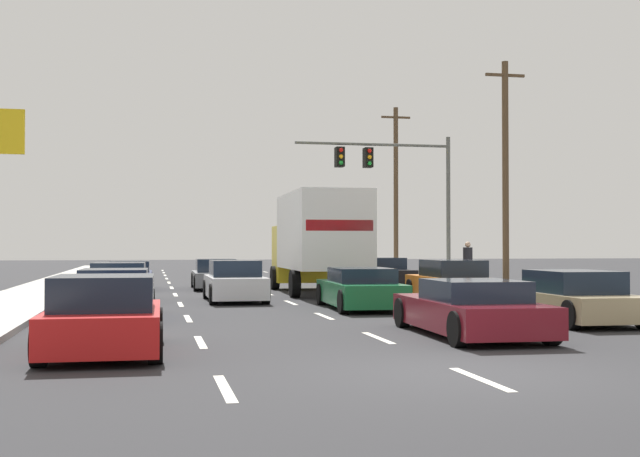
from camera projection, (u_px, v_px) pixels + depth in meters
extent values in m
plane|color=#2B2B2D|center=(250.00, 286.00, 35.97)|extent=(140.00, 140.00, 0.00)
cube|color=#B2AFA8|center=(471.00, 289.00, 32.77)|extent=(2.67, 80.00, 0.14)
cube|color=#B2AFA8|center=(37.00, 293.00, 29.39)|extent=(2.67, 80.00, 0.14)
cube|color=silver|center=(225.00, 388.00, 10.23)|extent=(0.14, 2.00, 0.01)
cube|color=silver|center=(200.00, 342.00, 15.12)|extent=(0.14, 2.00, 0.01)
cube|color=silver|center=(188.00, 318.00, 20.02)|extent=(0.14, 2.00, 0.01)
cube|color=silver|center=(180.00, 304.00, 24.91)|extent=(0.14, 2.00, 0.01)
cube|color=silver|center=(175.00, 295.00, 29.80)|extent=(0.14, 2.00, 0.01)
cube|color=silver|center=(172.00, 288.00, 34.70)|extent=(0.14, 2.00, 0.01)
cube|color=silver|center=(169.00, 283.00, 39.59)|extent=(0.14, 2.00, 0.01)
cube|color=silver|center=(167.00, 279.00, 44.49)|extent=(0.14, 2.00, 0.01)
cube|color=silver|center=(165.00, 275.00, 49.38)|extent=(0.14, 2.00, 0.01)
cube|color=silver|center=(164.00, 273.00, 54.27)|extent=(0.14, 2.00, 0.01)
cube|color=silver|center=(162.00, 270.00, 59.17)|extent=(0.14, 2.00, 0.01)
cube|color=silver|center=(481.00, 379.00, 10.92)|extent=(0.14, 2.00, 0.01)
cube|color=silver|center=(378.00, 338.00, 15.81)|extent=(0.14, 2.00, 0.01)
cube|color=silver|center=(324.00, 316.00, 20.71)|extent=(0.14, 2.00, 0.01)
cube|color=silver|center=(291.00, 303.00, 25.60)|extent=(0.14, 2.00, 0.01)
cube|color=silver|center=(268.00, 294.00, 30.50)|extent=(0.14, 2.00, 0.01)
cube|color=silver|center=(252.00, 287.00, 35.39)|extent=(0.14, 2.00, 0.01)
cube|color=silver|center=(239.00, 282.00, 40.28)|extent=(0.14, 2.00, 0.01)
cube|color=silver|center=(229.00, 278.00, 45.18)|extent=(0.14, 2.00, 0.01)
cube|color=silver|center=(222.00, 275.00, 50.07)|extent=(0.14, 2.00, 0.01)
cube|color=silver|center=(215.00, 272.00, 54.97)|extent=(0.14, 2.00, 0.01)
cube|color=silver|center=(210.00, 270.00, 59.86)|extent=(0.14, 2.00, 0.01)
cube|color=silver|center=(541.00, 334.00, 16.51)|extent=(0.14, 2.00, 0.01)
cube|color=silver|center=(451.00, 314.00, 21.40)|extent=(0.14, 2.00, 0.01)
cube|color=silver|center=(395.00, 301.00, 26.30)|extent=(0.14, 2.00, 0.01)
cube|color=silver|center=(357.00, 292.00, 31.19)|extent=(0.14, 2.00, 0.01)
cube|color=silver|center=(328.00, 286.00, 36.08)|extent=(0.14, 2.00, 0.01)
cube|color=silver|center=(307.00, 281.00, 40.98)|extent=(0.14, 2.00, 0.01)
cube|color=silver|center=(290.00, 278.00, 45.87)|extent=(0.14, 2.00, 0.01)
cube|color=silver|center=(277.00, 274.00, 50.76)|extent=(0.14, 2.00, 0.01)
cube|color=silver|center=(265.00, 272.00, 55.66)|extent=(0.14, 2.00, 0.01)
cube|color=silver|center=(256.00, 270.00, 60.55)|extent=(0.14, 2.00, 0.01)
cube|color=#141E4C|center=(130.00, 279.00, 33.16)|extent=(1.74, 4.20, 0.59)
cube|color=#192333|center=(130.00, 266.00, 33.02)|extent=(1.52, 1.79, 0.43)
cylinder|color=black|center=(112.00, 280.00, 34.51)|extent=(0.22, 0.64, 0.64)
cylinder|color=black|center=(150.00, 280.00, 34.83)|extent=(0.22, 0.64, 0.64)
cylinder|color=black|center=(108.00, 284.00, 31.48)|extent=(0.22, 0.64, 0.64)
cylinder|color=black|center=(150.00, 283.00, 31.80)|extent=(0.22, 0.64, 0.64)
cube|color=#B7BABF|center=(119.00, 288.00, 26.20)|extent=(1.92, 4.10, 0.61)
cube|color=#192333|center=(119.00, 270.00, 25.96)|extent=(1.65, 1.88, 0.50)
cylinder|color=black|center=(96.00, 289.00, 27.50)|extent=(0.23, 0.64, 0.64)
cylinder|color=black|center=(148.00, 289.00, 27.81)|extent=(0.23, 0.64, 0.64)
cylinder|color=black|center=(87.00, 294.00, 24.59)|extent=(0.23, 0.64, 0.64)
cylinder|color=black|center=(145.00, 294.00, 24.90)|extent=(0.23, 0.64, 0.64)
cube|color=#1E389E|center=(115.00, 301.00, 20.10)|extent=(1.86, 4.21, 0.59)
cube|color=#192333|center=(114.00, 279.00, 19.93)|extent=(1.61, 2.03, 0.49)
cylinder|color=black|center=(86.00, 302.00, 21.46)|extent=(0.23, 0.64, 0.64)
cylinder|color=black|center=(150.00, 301.00, 21.77)|extent=(0.23, 0.64, 0.64)
cylinder|color=black|center=(73.00, 311.00, 18.44)|extent=(0.23, 0.64, 0.64)
cylinder|color=black|center=(148.00, 310.00, 18.74)|extent=(0.23, 0.64, 0.64)
cube|color=red|center=(105.00, 326.00, 13.59)|extent=(1.85, 4.04, 0.61)
cube|color=#192333|center=(104.00, 292.00, 13.36)|extent=(1.61, 2.09, 0.55)
cylinder|color=black|center=(63.00, 326.00, 14.86)|extent=(0.23, 0.64, 0.64)
cylinder|color=black|center=(157.00, 325.00, 15.18)|extent=(0.23, 0.64, 0.64)
cylinder|color=black|center=(39.00, 345.00, 12.00)|extent=(0.23, 0.64, 0.64)
cylinder|color=black|center=(156.00, 343.00, 12.32)|extent=(0.23, 0.64, 0.64)
cube|color=slate|center=(215.00, 279.00, 33.72)|extent=(1.83, 4.17, 0.57)
cube|color=#192333|center=(215.00, 265.00, 33.51)|extent=(1.58, 1.93, 0.53)
cylinder|color=black|center=(194.00, 280.00, 35.06)|extent=(0.23, 0.64, 0.64)
cylinder|color=black|center=(232.00, 280.00, 35.36)|extent=(0.23, 0.64, 0.64)
cylinder|color=black|center=(196.00, 283.00, 32.08)|extent=(0.23, 0.64, 0.64)
cylinder|color=black|center=(238.00, 283.00, 32.38)|extent=(0.23, 0.64, 0.64)
cube|color=white|center=(235.00, 287.00, 26.24)|extent=(1.73, 4.06, 0.66)
cube|color=#192333|center=(235.00, 268.00, 26.25)|extent=(1.51, 1.92, 0.51)
cylinder|color=black|center=(207.00, 289.00, 27.53)|extent=(0.22, 0.64, 0.64)
cylinder|color=black|center=(254.00, 289.00, 27.85)|extent=(0.22, 0.64, 0.64)
cylinder|color=black|center=(213.00, 294.00, 24.63)|extent=(0.22, 0.64, 0.64)
cylinder|color=black|center=(266.00, 294.00, 24.95)|extent=(0.22, 0.64, 0.64)
cube|color=white|center=(322.00, 231.00, 29.57)|extent=(2.61, 6.20, 2.72)
cube|color=red|center=(340.00, 225.00, 26.57)|extent=(2.23, 0.09, 0.36)
cube|color=yellow|center=(304.00, 254.00, 33.57)|extent=(2.43, 2.06, 2.28)
cylinder|color=black|center=(275.00, 278.00, 33.33)|extent=(0.32, 0.97, 0.96)
cylinder|color=black|center=(332.00, 277.00, 33.76)|extent=(0.32, 0.97, 0.96)
cylinder|color=black|center=(295.00, 284.00, 28.11)|extent=(0.32, 0.97, 0.96)
cylinder|color=black|center=(362.00, 283.00, 28.54)|extent=(0.32, 0.97, 0.96)
cube|color=#196B38|center=(360.00, 293.00, 23.14)|extent=(1.94, 4.57, 0.62)
cube|color=#192333|center=(361.00, 275.00, 22.99)|extent=(1.64, 2.26, 0.40)
cylinder|color=black|center=(321.00, 294.00, 24.68)|extent=(0.24, 0.65, 0.64)
cylinder|color=black|center=(375.00, 294.00, 24.95)|extent=(0.24, 0.65, 0.64)
cylinder|color=black|center=(343.00, 302.00, 21.33)|extent=(0.24, 0.65, 0.64)
cylinder|color=black|center=(405.00, 301.00, 21.60)|extent=(0.24, 0.65, 0.64)
cube|color=maroon|center=(469.00, 314.00, 16.26)|extent=(2.00, 4.73, 0.57)
cube|color=#192333|center=(474.00, 290.00, 16.01)|extent=(1.69, 2.09, 0.40)
cylinder|color=black|center=(402.00, 313.00, 17.87)|extent=(0.24, 0.65, 0.64)
cylinder|color=black|center=(478.00, 312.00, 18.17)|extent=(0.24, 0.65, 0.64)
cylinder|color=black|center=(458.00, 329.00, 14.35)|extent=(0.24, 0.65, 0.64)
cylinder|color=black|center=(551.00, 327.00, 14.65)|extent=(0.24, 0.65, 0.64)
cube|color=black|center=(382.00, 277.00, 34.71)|extent=(2.05, 4.62, 0.66)
cube|color=#192333|center=(381.00, 263.00, 34.77)|extent=(1.74, 2.19, 0.48)
cylinder|color=black|center=(353.00, 279.00, 36.26)|extent=(0.24, 0.65, 0.64)
cylinder|color=black|center=(392.00, 279.00, 36.56)|extent=(0.24, 0.65, 0.64)
cylinder|color=black|center=(371.00, 282.00, 32.86)|extent=(0.24, 0.65, 0.64)
cylinder|color=black|center=(413.00, 282.00, 33.15)|extent=(0.24, 0.65, 0.64)
cube|color=orange|center=(452.00, 286.00, 26.59)|extent=(1.84, 4.52, 0.64)
cube|color=#192333|center=(453.00, 268.00, 26.50)|extent=(1.59, 2.27, 0.54)
cylinder|color=black|center=(411.00, 288.00, 28.10)|extent=(0.23, 0.64, 0.64)
cylinder|color=black|center=(457.00, 288.00, 28.41)|extent=(0.23, 0.64, 0.64)
cylinder|color=black|center=(445.00, 294.00, 24.77)|extent=(0.23, 0.64, 0.64)
cylinder|color=black|center=(497.00, 293.00, 25.08)|extent=(0.23, 0.64, 0.64)
cube|color=tan|center=(571.00, 304.00, 19.06)|extent=(1.92, 4.42, 0.56)
cube|color=#192333|center=(573.00, 282.00, 18.97)|extent=(1.64, 2.21, 0.51)
cylinder|color=black|center=(509.00, 304.00, 20.52)|extent=(0.24, 0.65, 0.64)
cylinder|color=black|center=(571.00, 303.00, 20.81)|extent=(0.24, 0.65, 0.64)
cylinder|color=black|center=(571.00, 315.00, 17.30)|extent=(0.24, 0.65, 0.64)
cylinder|color=#595B56|center=(448.00, 209.00, 40.19)|extent=(0.20, 0.20, 7.13)
cylinder|color=#595B56|center=(373.00, 144.00, 39.48)|extent=(7.64, 0.14, 0.14)
cube|color=black|center=(368.00, 158.00, 39.41)|extent=(0.40, 0.56, 0.95)
sphere|color=red|center=(370.00, 151.00, 39.11)|extent=(0.20, 0.20, 0.20)
sphere|color=orange|center=(370.00, 157.00, 39.11)|extent=(0.20, 0.20, 0.20)
sphere|color=green|center=(370.00, 163.00, 39.10)|extent=(0.20, 0.20, 0.20)
cube|color=black|center=(340.00, 157.00, 39.13)|extent=(0.40, 0.56, 0.95)
sphere|color=red|center=(341.00, 150.00, 38.83)|extent=(0.20, 0.20, 0.20)
sphere|color=orange|center=(341.00, 156.00, 38.82)|extent=(0.20, 0.20, 0.20)
sphere|color=green|center=(341.00, 163.00, 38.82)|extent=(0.20, 0.20, 0.20)
cylinder|color=brown|center=(505.00, 174.00, 35.68)|extent=(0.28, 0.28, 9.83)
cube|color=brown|center=(505.00, 75.00, 35.77)|extent=(1.80, 0.12, 0.12)
cylinder|color=brown|center=(396.00, 191.00, 49.64)|extent=(0.28, 0.28, 10.18)
cube|color=brown|center=(396.00, 117.00, 49.73)|extent=(1.80, 0.12, 0.12)
cylinder|color=#3F3F42|center=(468.00, 276.00, 33.07)|extent=(0.32, 0.32, 0.84)
cylinder|color=black|center=(468.00, 256.00, 33.09)|extent=(0.38, 0.38, 0.74)
sphere|color=tan|center=(468.00, 245.00, 33.10)|extent=(0.23, 0.23, 0.23)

